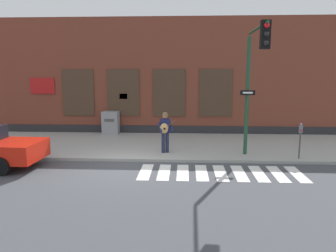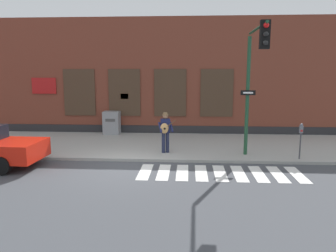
{
  "view_description": "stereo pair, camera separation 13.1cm",
  "coord_description": "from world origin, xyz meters",
  "px_view_note": "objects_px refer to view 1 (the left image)",
  "views": [
    {
      "loc": [
        2.18,
        -11.67,
        3.57
      ],
      "look_at": [
        1.5,
        1.21,
        1.42
      ],
      "focal_mm": 35.0,
      "sensor_mm": 36.0,
      "label": 1
    },
    {
      "loc": [
        2.31,
        -11.66,
        3.57
      ],
      "look_at": [
        1.5,
        1.21,
        1.42
      ],
      "focal_mm": 35.0,
      "sensor_mm": 36.0,
      "label": 2
    }
  ],
  "objects_px": {
    "busker": "(165,130)",
    "utility_box": "(111,123)",
    "traffic_light": "(254,70)",
    "parking_meter": "(300,135)"
  },
  "relations": [
    {
      "from": "busker",
      "to": "utility_box",
      "type": "xyz_separation_m",
      "value": [
        -3.29,
        4.11,
        -0.35
      ]
    },
    {
      "from": "busker",
      "to": "traffic_light",
      "type": "bearing_deg",
      "value": -21.35
    },
    {
      "from": "busker",
      "to": "traffic_light",
      "type": "relative_size",
      "value": 0.35
    },
    {
      "from": "traffic_light",
      "to": "parking_meter",
      "type": "relative_size",
      "value": 3.5
    },
    {
      "from": "parking_meter",
      "to": "utility_box",
      "type": "xyz_separation_m",
      "value": [
        -8.71,
        4.79,
        -0.31
      ]
    },
    {
      "from": "busker",
      "to": "utility_box",
      "type": "relative_size",
      "value": 1.37
    },
    {
      "from": "traffic_light",
      "to": "parking_meter",
      "type": "height_order",
      "value": "traffic_light"
    },
    {
      "from": "parking_meter",
      "to": "utility_box",
      "type": "bearing_deg",
      "value": 151.18
    },
    {
      "from": "busker",
      "to": "parking_meter",
      "type": "relative_size",
      "value": 1.21
    },
    {
      "from": "traffic_light",
      "to": "parking_meter",
      "type": "distance_m",
      "value": 3.35
    }
  ]
}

